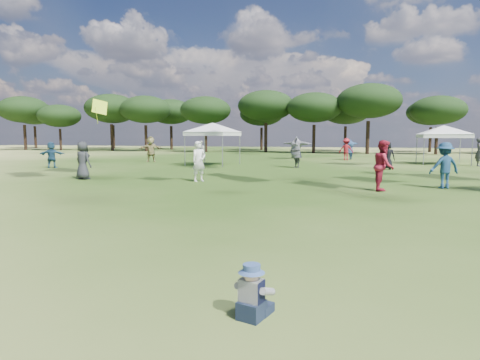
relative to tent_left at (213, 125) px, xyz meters
name	(u,v)px	position (x,y,z in m)	size (l,w,h in m)	color
tree_line	(360,106)	(9.81, 24.00, 2.77)	(108.78, 17.63, 7.77)	black
tent_left	(213,125)	(0.00, 0.00, 0.00)	(5.76, 5.76, 3.08)	gray
tent_right	(444,127)	(14.85, 4.65, -0.14)	(6.09, 6.09, 2.94)	gray
toddler	(253,294)	(7.74, -21.32, -2.39)	(0.43, 0.47, 0.58)	#161E31
festival_crowd	(296,153)	(5.59, -0.64, -1.79)	(30.73, 21.00, 1.90)	#9A8254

